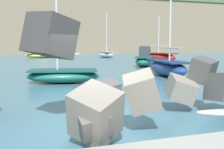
{
  "coord_description": "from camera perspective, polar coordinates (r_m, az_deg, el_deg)",
  "views": [
    {
      "loc": [
        -2.39,
        -7.21,
        2.24
      ],
      "look_at": [
        0.39,
        0.5,
        1.4
      ],
      "focal_mm": 47.67,
      "sensor_mm": 36.0,
      "label": 1
    }
  ],
  "objects": [
    {
      "name": "boat_mid_centre",
      "position": [
        17.43,
        -9.37,
        -0.11
      ],
      "size": [
        4.54,
        2.92,
        6.11
      ],
      "color": "#1E6656",
      "rests_on": "ground"
    },
    {
      "name": "breakwater_jetty",
      "position": [
        8.76,
        -6.85,
        -1.43
      ],
      "size": [
        28.23,
        6.48,
        3.14
      ],
      "color": "slate",
      "rests_on": "ground"
    },
    {
      "name": "boat_near_centre",
      "position": [
        38.83,
        9.27,
        3.36
      ],
      "size": [
        3.06,
        5.47,
        5.9
      ],
      "color": "maroon",
      "rests_on": "ground"
    },
    {
      "name": "headland_bluff",
      "position": [
        87.13,
        -11.1,
        9.21
      ],
      "size": [
        102.9,
        32.94,
        14.96
      ],
      "color": "#847056",
      "rests_on": "ground"
    },
    {
      "name": "boat_near_right",
      "position": [
        49.97,
        -12.97,
        3.66
      ],
      "size": [
        6.13,
        2.48,
        7.71
      ],
      "color": "#EAC64C",
      "rests_on": "ground"
    },
    {
      "name": "boat_mid_right",
      "position": [
        49.91,
        -1.2,
        3.93
      ],
      "size": [
        2.47,
        4.6,
        7.53
      ],
      "color": "beige",
      "rests_on": "ground"
    },
    {
      "name": "mooring_buoy_middle",
      "position": [
        20.11,
        -12.5,
        -0.05
      ],
      "size": [
        0.44,
        0.44,
        0.44
      ],
      "color": "#E54C1E",
      "rests_on": "ground"
    },
    {
      "name": "boat_near_left",
      "position": [
        30.49,
        6.25,
        2.88
      ],
      "size": [
        4.01,
        5.11,
        2.07
      ],
      "color": "#1E6656",
      "rests_on": "ground"
    },
    {
      "name": "boat_mid_left",
      "position": [
        21.35,
        10.53,
        1.38
      ],
      "size": [
        2.62,
        5.99,
        7.44
      ],
      "color": "navy",
      "rests_on": "ground"
    },
    {
      "name": "ground_plane",
      "position": [
        7.92,
        -1.43,
        -10.59
      ],
      "size": [
        400.0,
        400.0,
        0.0
      ],
      "primitive_type": "plane",
      "color": "#42707F"
    }
  ]
}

